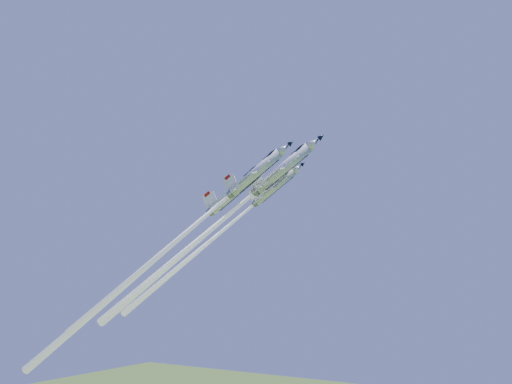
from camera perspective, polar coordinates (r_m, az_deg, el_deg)
The scene contains 4 objects.
jet_lead at distance 121.16m, azimuth -4.71°, elevation -3.92°, with size 48.92×17.86×44.71m.
jet_left at distance 124.53m, azimuth -4.34°, elevation -4.70°, with size 40.53×15.18×37.36m.
jet_right at distance 112.74m, azimuth -7.88°, elevation -4.78°, with size 46.24×17.36×42.66m.
jet_slot at distance 126.22m, azimuth -11.04°, elevation -7.48°, with size 57.59×22.11×53.53m.
Camera 1 is at (59.21, -94.70, 74.96)m, focal length 40.00 mm.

